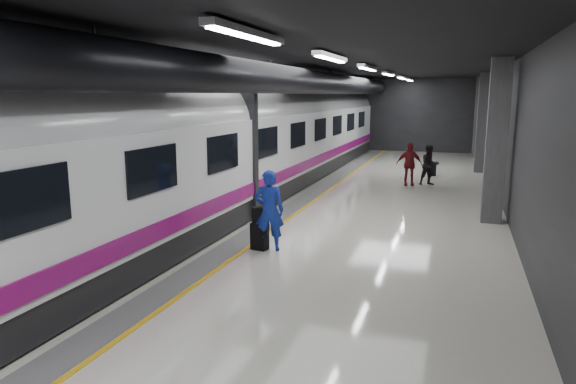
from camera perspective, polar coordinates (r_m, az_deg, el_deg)
The scene contains 9 objects.
ground at distance 14.08m, azimuth 3.14°, elevation -3.73°, with size 40.00×40.00×0.00m, color silver.
platform_hall at distance 14.63m, azimuth 3.20°, elevation 10.81°, with size 10.02×40.02×4.51m.
train at distance 14.90m, azimuth -8.95°, elevation 5.04°, with size 3.05×38.00×4.05m.
traveler_main at distance 11.66m, azimuth -2.12°, elevation -2.06°, with size 0.68×0.45×1.87m, color blue.
suitcase_main at distance 11.88m, azimuth -3.17°, elevation -4.93°, with size 0.38×0.24×0.62m, color black.
shoulder_bag at distance 11.77m, azimuth -3.27°, elevation -2.59°, with size 0.28×0.15×0.37m, color black.
traveler_far_a at distance 20.97m, azimuth 15.46°, elevation 2.90°, with size 0.77×0.60×1.59m, color black.
traveler_far_b at distance 20.69m, azimuth 13.31°, elevation 3.04°, with size 0.99×0.41×1.69m, color maroon.
suitcase_far at distance 23.50m, azimuth 15.68°, elevation 2.41°, with size 0.37×0.24×0.54m, color black.
Camera 1 is at (3.61, -13.15, 3.52)m, focal length 32.00 mm.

